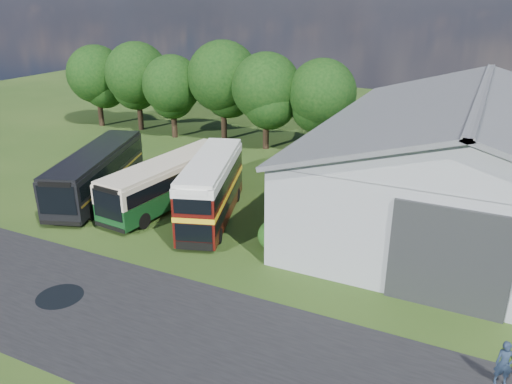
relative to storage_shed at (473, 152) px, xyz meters
The scene contains 17 objects.
ground 22.31m from the storage_shed, 133.18° to the right, with size 120.00×120.00×0.00m, color #1F3A12.
asphalt_road 22.84m from the storage_shed, 122.30° to the right, with size 60.00×8.00×0.02m, color black.
puddle 25.50m from the storage_shed, 130.99° to the right, with size 2.20×2.20×0.01m, color black.
storage_shed is the anchor object (origin of this frame).
tree_far_left 38.86m from the storage_shed, 168.09° to the left, with size 6.12×6.12×8.64m.
tree_left_a 34.12m from the storage_shed, 165.53° to the left, with size 6.46×6.46×9.12m.
tree_left_b 29.01m from the storage_shed, 164.98° to the left, with size 5.78×5.78×8.16m.
tree_mid 24.71m from the storage_shed, 159.03° to the left, with size 6.80×6.80×9.60m.
tree_right_a 19.68m from the storage_shed, 156.53° to the left, with size 6.26×6.26×8.83m.
tree_right_b 15.65m from the storage_shed, 146.47° to the left, with size 5.98×5.98×8.45m.
shrub_front 14.33m from the storage_shed, 133.27° to the right, with size 1.70×1.70×1.70m, color #194714.
shrub_mid 13.02m from the storage_shed, 139.65° to the right, with size 1.60×1.60×1.60m, color #194714.
shrub_back 11.90m from the storage_shed, 147.52° to the right, with size 1.80×1.80×1.80m, color #194714.
bus_green_single 19.82m from the storage_shed, 158.94° to the right, with size 3.65×11.51×3.12m.
bus_maroon_double 16.70m from the storage_shed, 150.55° to the right, with size 5.26×9.77×4.08m.
bus_dark_single 25.34m from the storage_shed, 161.49° to the right, with size 6.54×12.09×3.27m.
visitor_a 16.67m from the storage_shed, 81.00° to the right, with size 0.66×0.43×1.80m, color #1B283C.
Camera 1 is at (15.73, -17.20, 13.39)m, focal length 35.00 mm.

